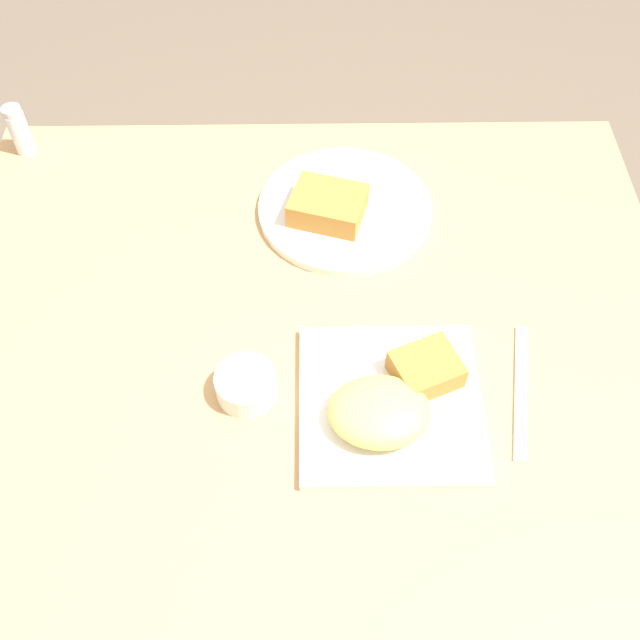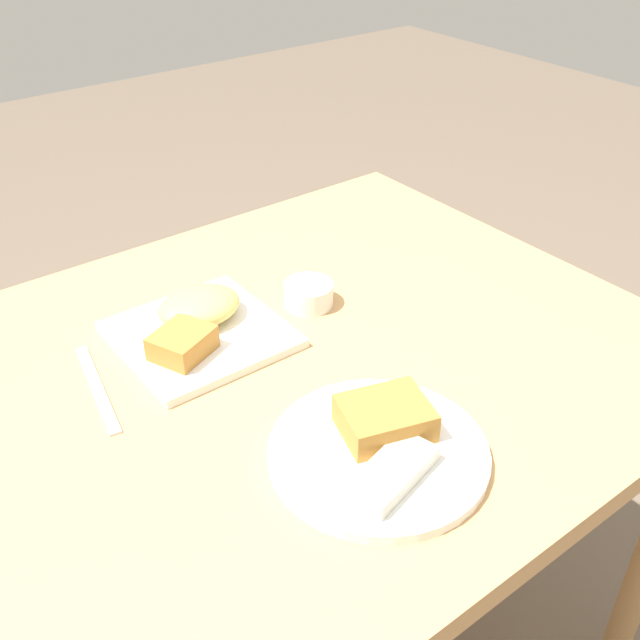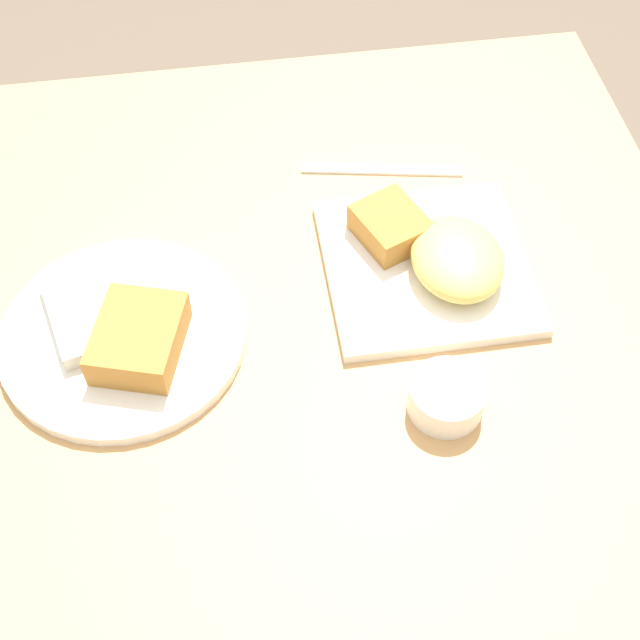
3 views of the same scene
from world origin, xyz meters
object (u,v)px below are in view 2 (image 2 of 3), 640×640
at_px(plate_oval_far, 381,446).
at_px(sauce_ramekin, 309,294).
at_px(plate_square_near, 198,325).
at_px(butter_knife, 97,388).

bearing_deg(plate_oval_far, sauce_ramekin, -112.24).
relative_size(plate_square_near, plate_oval_far, 0.86).
distance_m(plate_oval_far, sauce_ramekin, 0.35).
xyz_separation_m(sauce_ramekin, butter_knife, (0.36, -0.00, -0.02)).
height_order(plate_square_near, plate_oval_far, plate_square_near).
height_order(sauce_ramekin, butter_knife, sauce_ramekin).
distance_m(sauce_ramekin, butter_knife, 0.36).
relative_size(plate_square_near, butter_knife, 1.13).
xyz_separation_m(plate_square_near, butter_knife, (0.17, 0.03, -0.02)).
relative_size(sauce_ramekin, butter_knife, 0.38).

